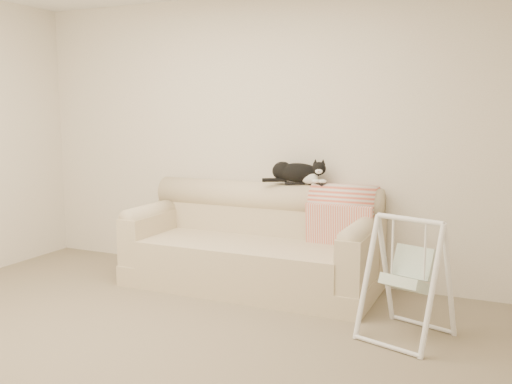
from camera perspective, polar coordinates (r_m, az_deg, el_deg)
ground_plane at (r=3.88m, az=-10.91°, el=-15.56°), size 5.00×5.00×0.00m
room_shell at (r=3.56m, az=-11.57°, el=7.61°), size 5.04×4.04×2.60m
sofa at (r=5.09m, az=-0.24°, el=-5.48°), size 2.20×0.93×0.90m
remote_a at (r=5.10m, az=3.90°, el=0.91°), size 0.19×0.11×0.03m
remote_b at (r=5.02m, az=6.13°, el=0.75°), size 0.17×0.12×0.02m
tuxedo_cat at (r=5.08m, az=4.15°, el=1.97°), size 0.57×0.30×0.23m
throw_blanket at (r=4.97m, az=8.77°, el=-1.50°), size 0.57×0.38×0.58m
baby_swing at (r=4.06m, az=14.94°, el=-8.27°), size 0.66×0.68×0.85m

